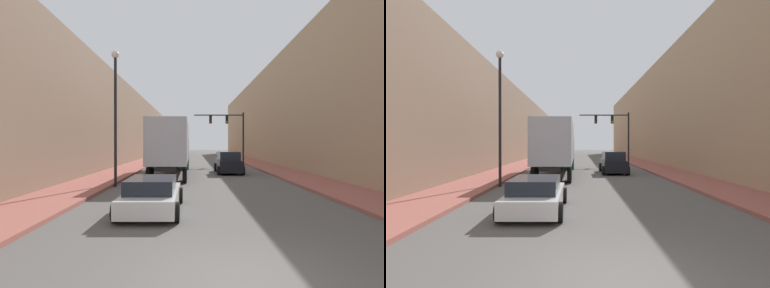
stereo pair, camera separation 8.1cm
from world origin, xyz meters
TOP-DOWN VIEW (x-y plane):
  - ground_plane at (0.00, 0.00)m, footprint 200.00×200.00m
  - sidewalk_right at (6.76, 30.00)m, footprint 3.02×80.00m
  - sidewalk_left at (-6.76, 30.00)m, footprint 3.02×80.00m
  - building_right at (11.27, 30.00)m, footprint 6.00×80.00m
  - building_left at (-11.27, 30.00)m, footprint 6.00×80.00m
  - semi_truck at (-2.33, 18.20)m, footprint 2.52×12.51m
  - sedan_car at (-2.21, 5.65)m, footprint 2.10×4.34m
  - suv_car at (2.21, 19.33)m, footprint 2.08×4.59m
  - traffic_signal_gantry at (3.74, 29.07)m, footprint 5.72×0.35m
  - street_lamp at (-5.10, 11.73)m, footprint 0.44×0.44m

SIDE VIEW (x-z plane):
  - ground_plane at x=0.00m, z-range 0.00..0.00m
  - sidewalk_right at x=6.76m, z-range 0.00..0.15m
  - sidewalk_left at x=-6.76m, z-range 0.00..0.15m
  - sedan_car at x=-2.21m, z-range -0.02..1.22m
  - suv_car at x=2.21m, z-range -0.06..1.72m
  - semi_truck at x=-2.33m, z-range 0.27..4.27m
  - traffic_signal_gantry at x=3.74m, z-range 1.13..7.08m
  - building_left at x=-11.27m, z-range 0.00..9.43m
  - street_lamp at x=-5.10m, z-range 1.01..8.70m
  - building_right at x=11.27m, z-range 0.00..11.80m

